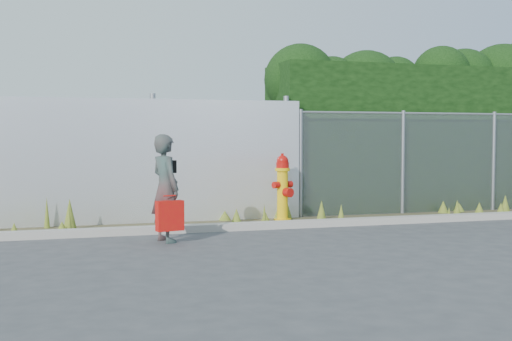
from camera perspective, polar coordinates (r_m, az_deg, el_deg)
name	(u,v)px	position (r m, az deg, el deg)	size (l,w,h in m)	color
ground	(305,247)	(9.03, 4.38, -6.77)	(80.00, 80.00, 0.00)	#3D3D3F
curb	(266,225)	(10.70, 0.94, -4.90)	(16.00, 0.22, 0.12)	#9B958C
weed_strip	(307,215)	(11.58, 4.59, -4.00)	(16.00, 1.32, 0.54)	#453E27
corrugated_fence	(62,162)	(11.33, -16.83, 0.71)	(8.50, 0.21, 2.30)	silver
chainlink_fence	(449,162)	(13.54, 16.79, 0.75)	(6.50, 0.07, 2.05)	gray
hedge	(433,115)	(14.56, 15.43, 4.81)	(7.46, 1.86, 3.74)	black
fire_hydrant	(283,189)	(11.49, 2.38, -1.65)	(0.41, 0.37, 1.24)	yellow
woman	(165,188)	(9.42, -8.05, -1.57)	(0.57, 0.38, 1.57)	#10655D
red_tote_bag	(170,216)	(9.23, -7.67, -4.00)	(0.39, 0.14, 0.51)	red
black_shoulder_bag	(168,167)	(9.56, -7.86, 0.34)	(0.25, 0.10, 0.19)	black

